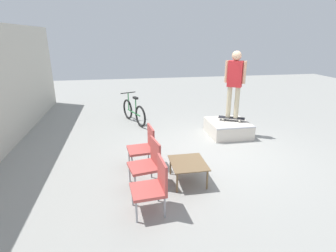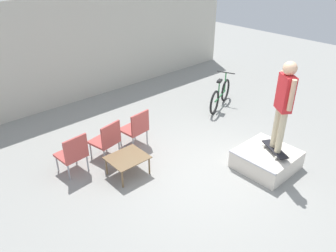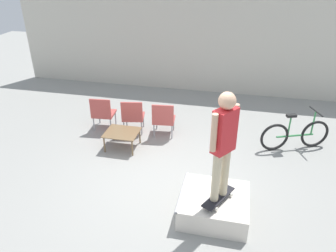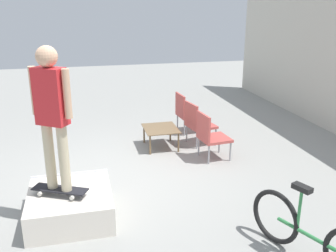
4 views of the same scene
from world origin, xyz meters
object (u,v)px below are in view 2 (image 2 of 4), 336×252
Objects in this scene: person_skater at (284,100)px; bicycle at (220,95)px; patio_chair_right at (136,127)px; patio_chair_center at (107,139)px; patio_chair_left at (73,153)px; skate_ramp_box at (266,159)px; skateboard_on_ramp at (275,149)px; coffee_table at (127,159)px.

bicycle is at bearing 5.65° from person_skater.
patio_chair_center is at bearing -6.44° from patio_chair_right.
patio_chair_center is at bearing 159.47° from bicycle.
person_skater is at bearing 134.94° from patio_chair_left.
bicycle reaches higher than skate_ramp_box.
bicycle reaches higher than skateboard_on_ramp.
bicycle is (1.52, 2.71, -1.22)m from person_skater.
coffee_table is (-2.35, 1.87, -0.11)m from skateboard_on_ramp.
coffee_table is 0.86× the size of patio_chair_left.
skateboard_on_ramp is 1.11m from person_skater.
skate_ramp_box is at bearing 135.61° from patio_chair_left.
patio_chair_left reaches higher than coffee_table.
bicycle is (1.52, 2.71, -0.12)m from skateboard_on_ramp.
coffee_table is at bearing 86.45° from person_skater.
bicycle is (3.85, 0.08, -0.12)m from patio_chair_center.
patio_chair_left is 0.57× the size of bicycle.
coffee_table is at bearing 77.91° from patio_chair_center.
patio_chair_right is at bearing 120.68° from skate_ramp_box.
skateboard_on_ramp is 0.84× the size of patio_chair_center.
patio_chair_center and patio_chair_right have the same top height.
bicycle reaches higher than coffee_table.
skateboard_on_ramp is 0.97× the size of coffee_table.
coffee_table is at bearing 37.25° from patio_chair_right.
coffee_table is at bearing 130.65° from patio_chair_left.
person_skater reaches higher than patio_chair_left.
coffee_table is 0.77m from patio_chair_center.
coffee_table is at bearing 170.56° from bicycle.
skate_ramp_box is 1.31× the size of patio_chair_left.
coffee_table is 3.96m from bicycle.
coffee_table is 1.10m from patio_chair_left.
patio_chair_left is (-0.78, 0.76, 0.12)m from coffee_table.
bicycle is at bearing 175.06° from patio_chair_right.
skate_ramp_box is 0.74× the size of bicycle.
person_skater is 3.24m from coffee_table.
skateboard_on_ramp is 3.52m from patio_chair_center.
coffee_table is at bearing 78.55° from skateboard_on_ramp.
skate_ramp_box is at bearing -142.99° from bicycle.
coffee_table is (-2.29, 1.76, 0.17)m from skate_ramp_box.
person_skater is 3.69m from patio_chair_center.
skateboard_on_ramp is at bearing 134.94° from patio_chair_left.
patio_chair_left is at bearing 159.30° from bicycle.
patio_chair_right is 3.07m from bicycle.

